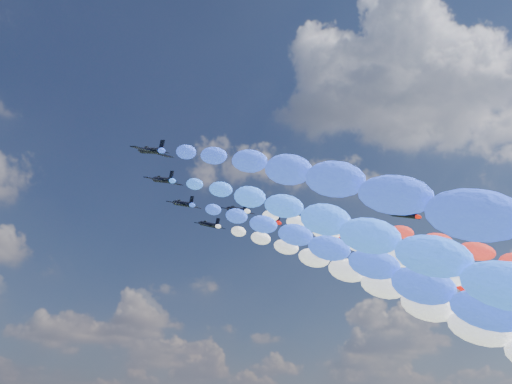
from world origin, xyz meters
TOP-DOWN VIEW (x-y plane):
  - jet_0 at (-32.53, -8.16)m, footprint 8.83×11.59m
  - trail_0 at (-32.53, -71.74)m, footprint 7.36×125.78m
  - jet_1 at (-23.52, 4.48)m, footprint 8.19×11.13m
  - trail_1 at (-23.52, -59.10)m, footprint 7.36×125.78m
  - jet_2 at (-12.38, 15.77)m, footprint 8.42×11.30m
  - trail_2 at (-12.38, -47.80)m, footprint 7.36×125.78m
  - jet_3 at (0.28, 12.32)m, footprint 8.55×11.39m
  - trail_3 at (0.28, -51.26)m, footprint 7.36×125.78m
  - jet_4 at (1.39, 26.73)m, footprint 8.61×11.44m
  - trail_4 at (1.39, -36.85)m, footprint 7.36×125.78m
  - jet_5 at (11.85, 15.58)m, footprint 8.88×11.62m
  - trail_5 at (11.85, -48.00)m, footprint 7.36×125.78m
  - jet_6 at (23.60, 4.88)m, footprint 8.18×11.12m
  - jet_7 at (35.93, -7.59)m, footprint 8.61×11.43m

SIDE VIEW (x-z plane):
  - trail_0 at x=-32.53m, z-range 24.90..90.41m
  - trail_1 at x=-23.52m, z-range 24.90..90.41m
  - trail_2 at x=-12.38m, z-range 24.90..90.41m
  - trail_3 at x=0.28m, z-range 24.90..90.41m
  - trail_4 at x=1.39m, z-range 24.90..90.41m
  - trail_5 at x=11.85m, z-range 24.90..90.41m
  - jet_0 at x=-32.53m, z-range 85.32..91.18m
  - jet_1 at x=-23.52m, z-range 85.32..91.18m
  - jet_2 at x=-12.38m, z-range 85.32..91.18m
  - jet_3 at x=0.28m, z-range 85.32..91.18m
  - jet_4 at x=1.39m, z-range 85.32..91.18m
  - jet_5 at x=11.85m, z-range 85.32..91.18m
  - jet_6 at x=23.60m, z-range 85.32..91.18m
  - jet_7 at x=35.93m, z-range 85.32..91.18m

